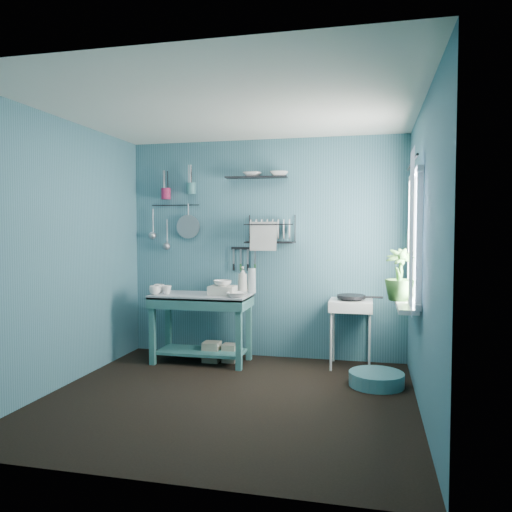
% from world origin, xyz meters
% --- Properties ---
extents(floor, '(3.20, 3.20, 0.00)m').
position_xyz_m(floor, '(0.00, 0.00, 0.00)').
color(floor, black).
rests_on(floor, ground).
extents(ceiling, '(3.20, 3.20, 0.00)m').
position_xyz_m(ceiling, '(0.00, 0.00, 2.50)').
color(ceiling, silver).
rests_on(ceiling, ground).
extents(wall_back, '(3.20, 0.00, 3.20)m').
position_xyz_m(wall_back, '(0.00, 1.50, 1.25)').
color(wall_back, '#3A6976').
rests_on(wall_back, ground).
extents(wall_front, '(3.20, 0.00, 3.20)m').
position_xyz_m(wall_front, '(0.00, -1.50, 1.25)').
color(wall_front, '#3A6976').
rests_on(wall_front, ground).
extents(wall_left, '(0.00, 3.00, 3.00)m').
position_xyz_m(wall_left, '(-1.60, 0.00, 1.25)').
color(wall_left, '#3A6976').
rests_on(wall_left, ground).
extents(wall_right, '(0.00, 3.00, 3.00)m').
position_xyz_m(wall_right, '(1.60, 0.00, 1.25)').
color(wall_right, '#3A6976').
rests_on(wall_right, ground).
extents(work_counter, '(1.07, 0.54, 0.76)m').
position_xyz_m(work_counter, '(-0.62, 1.07, 0.38)').
color(work_counter, '#326A66').
rests_on(work_counter, floor).
extents(mug_left, '(0.12, 0.12, 0.10)m').
position_xyz_m(mug_left, '(-1.10, 0.91, 0.81)').
color(mug_left, white).
rests_on(mug_left, work_counter).
extents(mug_mid, '(0.14, 0.14, 0.09)m').
position_xyz_m(mug_mid, '(-1.00, 1.01, 0.81)').
color(mug_mid, white).
rests_on(mug_mid, work_counter).
extents(mug_right, '(0.17, 0.17, 0.10)m').
position_xyz_m(mug_right, '(-1.12, 1.07, 0.81)').
color(mug_right, white).
rests_on(mug_right, work_counter).
extents(wash_tub, '(0.28, 0.22, 0.10)m').
position_xyz_m(wash_tub, '(-0.37, 1.05, 0.81)').
color(wash_tub, '#BBB9AB').
rests_on(wash_tub, work_counter).
extents(tub_bowl, '(0.19, 0.19, 0.06)m').
position_xyz_m(tub_bowl, '(-0.37, 1.05, 0.89)').
color(tub_bowl, white).
rests_on(tub_bowl, wash_tub).
extents(soap_bottle, '(0.11, 0.12, 0.30)m').
position_xyz_m(soap_bottle, '(-0.20, 1.27, 0.91)').
color(soap_bottle, '#BBB9AB').
rests_on(soap_bottle, work_counter).
extents(water_bottle, '(0.09, 0.09, 0.28)m').
position_xyz_m(water_bottle, '(-0.10, 1.29, 0.90)').
color(water_bottle, '#A4B3B7').
rests_on(water_bottle, work_counter).
extents(counter_bowl, '(0.22, 0.22, 0.05)m').
position_xyz_m(counter_bowl, '(-0.17, 0.92, 0.79)').
color(counter_bowl, white).
rests_on(counter_bowl, work_counter).
extents(hotplate_stand, '(0.49, 0.49, 0.72)m').
position_xyz_m(hotplate_stand, '(1.00, 1.25, 0.36)').
color(hotplate_stand, white).
rests_on(hotplate_stand, floor).
extents(frying_pan, '(0.30, 0.30, 0.03)m').
position_xyz_m(frying_pan, '(1.00, 1.25, 0.76)').
color(frying_pan, black).
rests_on(frying_pan, hotplate_stand).
extents(knife_strip, '(0.32, 0.04, 0.03)m').
position_xyz_m(knife_strip, '(-0.23, 1.47, 1.25)').
color(knife_strip, black).
rests_on(knife_strip, wall_back).
extents(dish_rack, '(0.57, 0.30, 0.32)m').
position_xyz_m(dish_rack, '(0.09, 1.37, 1.48)').
color(dish_rack, black).
rests_on(dish_rack, wall_back).
extents(upper_shelf, '(0.71, 0.24, 0.01)m').
position_xyz_m(upper_shelf, '(-0.07, 1.40, 2.06)').
color(upper_shelf, black).
rests_on(upper_shelf, wall_back).
extents(shelf_bowl_left, '(0.22, 0.22, 0.05)m').
position_xyz_m(shelf_bowl_left, '(-0.12, 1.40, 2.00)').
color(shelf_bowl_left, white).
rests_on(shelf_bowl_left, upper_shelf).
extents(shelf_bowl_right, '(0.21, 0.21, 0.05)m').
position_xyz_m(shelf_bowl_right, '(0.19, 1.40, 2.04)').
color(shelf_bowl_right, white).
rests_on(shelf_bowl_right, upper_shelf).
extents(utensil_cup_magenta, '(0.11, 0.11, 0.13)m').
position_xyz_m(utensil_cup_magenta, '(-1.18, 1.42, 1.90)').
color(utensil_cup_magenta, '#9F1D48').
rests_on(utensil_cup_magenta, wall_back).
extents(utensil_cup_teal, '(0.11, 0.11, 0.13)m').
position_xyz_m(utensil_cup_teal, '(-0.86, 1.42, 1.95)').
color(utensil_cup_teal, '#387276').
rests_on(utensil_cup_teal, wall_back).
extents(colander, '(0.28, 0.03, 0.28)m').
position_xyz_m(colander, '(-0.91, 1.45, 1.51)').
color(colander, '#96979D').
rests_on(colander, wall_back).
extents(ladle_outer, '(0.01, 0.01, 0.30)m').
position_xyz_m(ladle_outer, '(-1.37, 1.46, 1.57)').
color(ladle_outer, '#96979D').
rests_on(ladle_outer, wall_back).
extents(ladle_inner, '(0.01, 0.01, 0.30)m').
position_xyz_m(ladle_inner, '(-1.19, 1.46, 1.44)').
color(ladle_inner, '#96979D').
rests_on(ladle_inner, wall_back).
extents(hook_rail, '(0.60, 0.01, 0.01)m').
position_xyz_m(hook_rail, '(-1.08, 1.47, 1.76)').
color(hook_rail, black).
rests_on(hook_rail, wall_back).
extents(window_glass, '(0.00, 1.10, 1.10)m').
position_xyz_m(window_glass, '(1.59, 0.45, 1.40)').
color(window_glass, white).
rests_on(window_glass, wall_right).
extents(windowsill, '(0.16, 0.95, 0.04)m').
position_xyz_m(windowsill, '(1.50, 0.45, 0.81)').
color(windowsill, white).
rests_on(windowsill, wall_right).
extents(curtain, '(0.00, 1.35, 1.35)m').
position_xyz_m(curtain, '(1.52, 0.15, 1.45)').
color(curtain, white).
rests_on(curtain, wall_right).
extents(curtain_rod, '(0.02, 1.05, 0.02)m').
position_xyz_m(curtain_rod, '(1.54, 0.45, 2.05)').
color(curtain_rod, black).
rests_on(curtain_rod, wall_right).
extents(potted_plant, '(0.27, 0.27, 0.47)m').
position_xyz_m(potted_plant, '(1.45, 0.54, 1.06)').
color(potted_plant, '#386D2B').
rests_on(potted_plant, windowsill).
extents(storage_tin_large, '(0.18, 0.18, 0.22)m').
position_xyz_m(storage_tin_large, '(-0.52, 1.12, 0.11)').
color(storage_tin_large, gray).
rests_on(storage_tin_large, floor).
extents(storage_tin_small, '(0.15, 0.15, 0.20)m').
position_xyz_m(storage_tin_small, '(-0.32, 1.15, 0.10)').
color(storage_tin_small, gray).
rests_on(storage_tin_small, floor).
extents(floor_basin, '(0.51, 0.51, 0.13)m').
position_xyz_m(floor_basin, '(1.26, 0.64, 0.07)').
color(floor_basin, teal).
rests_on(floor_basin, floor).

